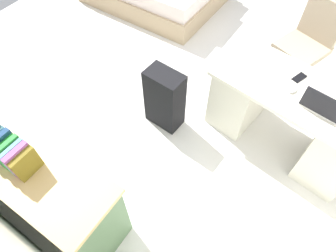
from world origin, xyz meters
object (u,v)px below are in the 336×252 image
(cell_phone_by_mouse, at_px, (299,78))
(desk, at_px, (288,117))
(office_chair, at_px, (304,49))
(laptop, at_px, (323,105))
(credenza, at_px, (24,173))
(suitcase_black, at_px, (165,99))
(computer_mouse, at_px, (293,89))

(cell_phone_by_mouse, bearing_deg, desk, 135.45)
(desk, distance_m, office_chair, 0.96)
(office_chair, bearing_deg, laptop, 109.45)
(credenza, height_order, laptop, laptop)
(suitcase_black, relative_size, laptop, 1.98)
(desk, bearing_deg, credenza, 48.40)
(desk, relative_size, suitcase_black, 2.27)
(laptop, bearing_deg, suitcase_black, 14.10)
(desk, xyz_separation_m, laptop, (-0.18, 0.11, 0.39))
(credenza, distance_m, suitcase_black, 1.39)
(cell_phone_by_mouse, bearing_deg, credenza, 70.35)
(desk, height_order, laptop, laptop)
(suitcase_black, bearing_deg, office_chair, -119.34)
(laptop, xyz_separation_m, cell_phone_by_mouse, (0.25, -0.25, -0.04))
(suitcase_black, xyz_separation_m, cell_phone_by_mouse, (-1.01, -0.56, 0.39))
(computer_mouse, bearing_deg, office_chair, -75.42)
(laptop, height_order, computer_mouse, laptop)
(office_chair, bearing_deg, computer_mouse, 96.99)
(office_chair, height_order, computer_mouse, office_chair)
(credenza, xyz_separation_m, computer_mouse, (-1.48, -1.70, 0.34))
(desk, relative_size, office_chair, 1.61)
(suitcase_black, bearing_deg, desk, -154.70)
(computer_mouse, xyz_separation_m, cell_phone_by_mouse, (0.00, -0.17, -0.01))
(suitcase_black, bearing_deg, computer_mouse, -155.10)
(computer_mouse, bearing_deg, suitcase_black, 28.82)
(desk, height_order, suitcase_black, desk)
(office_chair, xyz_separation_m, suitcase_black, (0.89, 1.37, -0.09))
(desk, relative_size, credenza, 0.84)
(computer_mouse, bearing_deg, laptop, 170.98)
(desk, distance_m, credenza, 2.33)
(office_chair, height_order, laptop, office_chair)
(desk, relative_size, laptop, 4.50)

